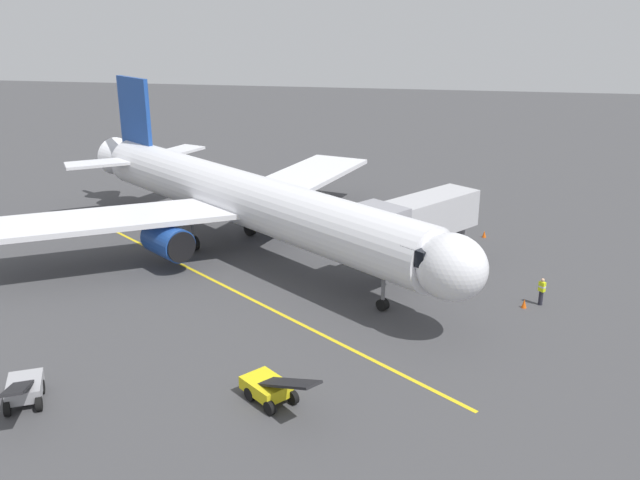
# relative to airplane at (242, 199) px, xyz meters

# --- Properties ---
(ground_plane) EXTENTS (220.00, 220.00, 0.00)m
(ground_plane) POSITION_rel_airplane_xyz_m (-0.84, 1.04, -4.00)
(ground_plane) COLOR #424244
(apron_lead_in_line) EXTENTS (32.28, 24.01, 0.01)m
(apron_lead_in_line) POSITION_rel_airplane_xyz_m (-0.23, 6.17, -4.00)
(apron_lead_in_line) COLOR yellow
(apron_lead_in_line) RESTS_ON ground
(airplane) EXTENTS (34.72, 31.45, 11.50)m
(airplane) POSITION_rel_airplane_xyz_m (0.00, 0.00, 0.00)
(airplane) COLOR white
(airplane) RESTS_ON ground
(jet_bridge) EXTENTS (8.52, 10.31, 5.40)m
(jet_bridge) POSITION_rel_airplane_xyz_m (-12.26, 2.41, -0.24)
(jet_bridge) COLOR #B7B7BC
(jet_bridge) RESTS_ON ground
(ground_crew_marshaller) EXTENTS (0.46, 0.46, 1.71)m
(ground_crew_marshaller) POSITION_rel_airplane_xyz_m (-20.34, 5.63, -3.12)
(ground_crew_marshaller) COLOR #23232D
(ground_crew_marshaller) RESTS_ON ground
(belt_loader_near_nose) EXTENTS (4.33, 3.79, 2.32)m
(belt_loader_near_nose) POSITION_rel_airplane_xyz_m (-7.06, 18.93, -3.29)
(belt_loader_near_nose) COLOR yellow
(belt_loader_near_nose) RESTS_ON ground
(belt_loader_portside) EXTENTS (3.25, 4.59, 2.32)m
(belt_loader_portside) POSITION_rel_airplane_xyz_m (3.80, 21.17, -3.29)
(belt_loader_portside) COLOR #9E9EA3
(belt_loader_portside) RESTS_ON ground
(safety_cone_nose_left) EXTENTS (0.32, 0.32, 0.55)m
(safety_cone_nose_left) POSITION_rel_airplane_xyz_m (-17.48, -6.67, -3.73)
(safety_cone_nose_left) COLOR #F2590F
(safety_cone_nose_left) RESTS_ON ground
(safety_cone_nose_right) EXTENTS (0.32, 0.32, 0.55)m
(safety_cone_nose_right) POSITION_rel_airplane_xyz_m (-19.33, 6.27, -3.73)
(safety_cone_nose_right) COLOR #F2590F
(safety_cone_nose_right) RESTS_ON ground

